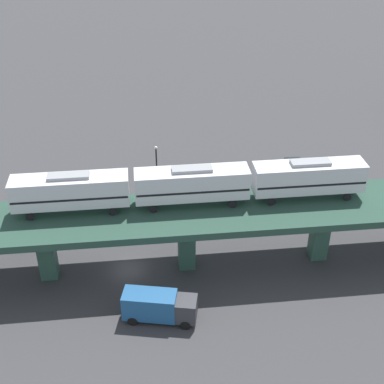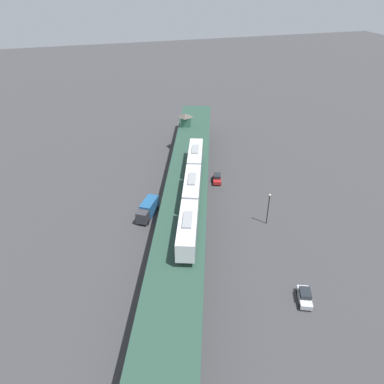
{
  "view_description": "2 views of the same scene",
  "coord_description": "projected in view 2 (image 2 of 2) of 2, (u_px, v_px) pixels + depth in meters",
  "views": [
    {
      "loc": [
        44.38,
        -13.66,
        38.59
      ],
      "look_at": [
        1.09,
        7.31,
        8.79
      ],
      "focal_mm": 50.0,
      "sensor_mm": 36.0,
      "label": 1
    },
    {
      "loc": [
        17.48,
        63.51,
        44.59
      ],
      "look_at": [
        1.09,
        7.31,
        8.79
      ],
      "focal_mm": 35.0,
      "sensor_mm": 36.0,
      "label": 2
    }
  ],
  "objects": [
    {
      "name": "street_car_silver",
      "position": [
        305.0,
        296.0,
        57.44
      ],
      "size": [
        3.33,
        4.75,
        1.89
      ],
      "color": "#B7BABF",
      "rests_on": "ground"
    },
    {
      "name": "elevated_viaduct",
      "position": [
        187.0,
        183.0,
        76.33
      ],
      "size": [
        38.45,
        89.58,
        7.29
      ],
      "color": "#244135",
      "rests_on": "ground"
    },
    {
      "name": "delivery_truck",
      "position": [
        148.0,
        209.0,
        76.42
      ],
      "size": [
        5.74,
        7.29,
        3.2
      ],
      "color": "#333338",
      "rests_on": "ground"
    },
    {
      "name": "subway_train",
      "position": [
        192.0,
        187.0,
        68.08
      ],
      "size": [
        14.98,
        36.02,
        4.45
      ],
      "color": "silver",
      "rests_on": "elevated_viaduct"
    },
    {
      "name": "signal_hut",
      "position": [
        185.0,
        119.0,
        99.87
      ],
      "size": [
        4.11,
        4.11,
        3.4
      ],
      "color": "#33604C",
      "rests_on": "elevated_viaduct"
    },
    {
      "name": "street_car_red",
      "position": [
        217.0,
        178.0,
        89.06
      ],
      "size": [
        3.13,
        4.75,
        1.89
      ],
      "color": "#AD1E1E",
      "rests_on": "ground"
    },
    {
      "name": "street_car_blue",
      "position": [
        195.0,
        149.0,
        103.01
      ],
      "size": [
        3.96,
        4.65,
        1.89
      ],
      "color": "#233D93",
      "rests_on": "ground"
    },
    {
      "name": "ground_plane",
      "position": [
        187.0,
        209.0,
        79.46
      ],
      "size": [
        400.0,
        400.0,
        0.0
      ],
      "primitive_type": "plane",
      "color": "#38383A"
    },
    {
      "name": "street_lamp",
      "position": [
        268.0,
        206.0,
        73.01
      ],
      "size": [
        0.44,
        0.44,
        6.94
      ],
      "color": "black",
      "rests_on": "ground"
    }
  ]
}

